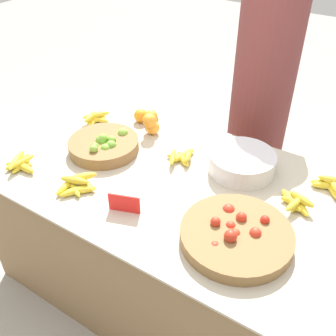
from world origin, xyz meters
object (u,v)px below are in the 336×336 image
price_sign (124,204)px  tomato_basket (236,235)px  vendor_person (260,107)px  metal_bowl (242,163)px  lime_bowl (104,145)px

price_sign → tomato_basket: bearing=-7.3°
tomato_basket → vendor_person: 1.13m
metal_bowl → price_sign: size_ratio=2.40×
lime_bowl → tomato_basket: lime_bowl is taller
price_sign → vendor_person: size_ratio=0.08×
tomato_basket → metal_bowl: (-0.17, 0.42, 0.02)m
lime_bowl → price_sign: 0.47m
lime_bowl → vendor_person: 1.00m
metal_bowl → vendor_person: size_ratio=0.19×
price_sign → lime_bowl: bearing=120.6°
price_sign → metal_bowl: bearing=41.3°
lime_bowl → metal_bowl: 0.69m
price_sign → vendor_person: bearing=64.8°
tomato_basket → metal_bowl: size_ratio=1.39×
tomato_basket → price_sign: bearing=-167.4°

